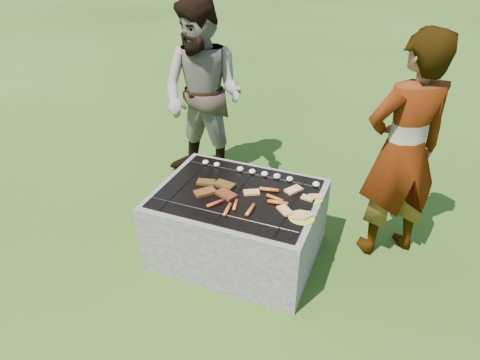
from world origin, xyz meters
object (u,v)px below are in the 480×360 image
object	(u,v)px
fire_pit	(238,226)
plate_far	(311,198)
plate_near	(302,217)
cook	(403,152)
bystander	(203,96)

from	to	relation	value
fire_pit	plate_far	bearing A→B (deg)	13.71
plate_far	plate_near	size ratio (longest dim) A/B	0.88
plate_near	cook	size ratio (longest dim) A/B	0.11
plate_near	bystander	distance (m)	1.86
fire_pit	plate_near	size ratio (longest dim) A/B	6.04
plate_near	cook	world-z (taller)	cook
fire_pit	plate_near	world-z (taller)	plate_near
fire_pit	plate_near	distance (m)	0.67
fire_pit	plate_near	bearing A→B (deg)	-13.63
plate_near	plate_far	bearing A→B (deg)	90.06
cook	bystander	world-z (taller)	bystander
plate_near	fire_pit	bearing A→B (deg)	166.37
bystander	cook	bearing A→B (deg)	-7.63
plate_far	bystander	world-z (taller)	bystander
plate_far	plate_near	world-z (taller)	same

